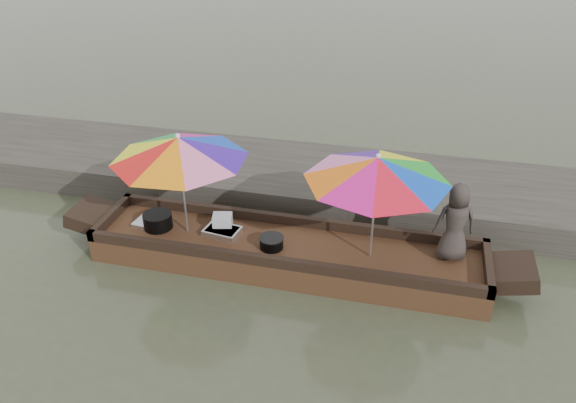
% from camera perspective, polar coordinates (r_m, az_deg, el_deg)
% --- Properties ---
extents(water, '(80.00, 80.00, 0.00)m').
position_cam_1_polar(water, '(8.23, -0.17, -6.40)').
color(water, '#474D35').
rests_on(water, ground).
extents(dock, '(22.00, 2.20, 0.50)m').
position_cam_1_polar(dock, '(9.93, 2.87, 2.05)').
color(dock, '#2D2B26').
rests_on(dock, ground).
extents(boat_hull, '(5.60, 1.20, 0.35)m').
position_cam_1_polar(boat_hull, '(8.13, -0.17, -5.40)').
color(boat_hull, '#392517').
rests_on(boat_hull, water).
extents(cooking_pot, '(0.43, 0.43, 0.23)m').
position_cam_1_polar(cooking_pot, '(8.58, -13.09, -1.91)').
color(cooking_pot, black).
rests_on(cooking_pot, boat_hull).
extents(tray_crayfish, '(0.56, 0.42, 0.09)m').
position_cam_1_polar(tray_crayfish, '(8.29, -6.69, -3.04)').
color(tray_crayfish, silver).
rests_on(tray_crayfish, boat_hull).
extents(tray_scallop, '(0.54, 0.40, 0.06)m').
position_cam_1_polar(tray_scallop, '(8.70, -13.65, -2.15)').
color(tray_scallop, silver).
rests_on(tray_scallop, boat_hull).
extents(charcoal_grill, '(0.33, 0.33, 0.16)m').
position_cam_1_polar(charcoal_grill, '(7.93, -1.68, -4.22)').
color(charcoal_grill, black).
rests_on(charcoal_grill, boat_hull).
extents(supply_bag, '(0.32, 0.28, 0.26)m').
position_cam_1_polar(supply_bag, '(8.34, -6.66, -2.14)').
color(supply_bag, silver).
rests_on(supply_bag, boat_hull).
extents(vendor, '(0.62, 0.48, 1.13)m').
position_cam_1_polar(vendor, '(7.79, 16.63, -2.03)').
color(vendor, '#332C29').
rests_on(vendor, boat_hull).
extents(umbrella_bow, '(2.41, 2.41, 1.55)m').
position_cam_1_polar(umbrella_bow, '(8.08, -10.64, 1.68)').
color(umbrella_bow, '#3B14A5').
rests_on(umbrella_bow, boat_hull).
extents(umbrella_stern, '(2.00, 2.00, 1.55)m').
position_cam_1_polar(umbrella_stern, '(7.47, 8.74, -0.60)').
color(umbrella_stern, '#14A521').
rests_on(umbrella_stern, boat_hull).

